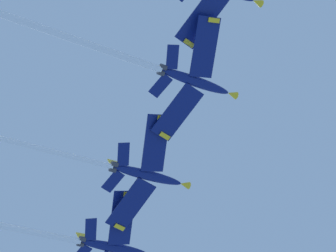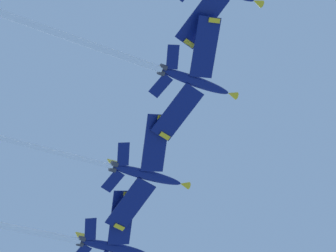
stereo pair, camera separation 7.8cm
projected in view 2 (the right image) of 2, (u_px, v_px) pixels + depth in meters
jet_far_left at (42, 233)px, 105.58m from camera, size 25.82×47.52×20.72m
jet_inner_left at (94, 161)px, 103.16m from camera, size 25.65×47.09×20.18m
jet_centre at (115, 53)px, 97.58m from camera, size 26.03×50.06×22.04m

